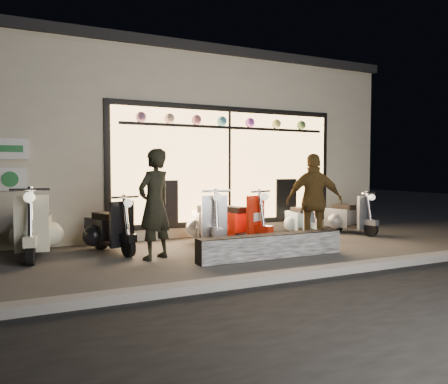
# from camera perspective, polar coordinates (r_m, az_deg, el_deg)

# --- Properties ---
(ground) EXTENTS (40.00, 40.00, 0.00)m
(ground) POSITION_cam_1_polar(r_m,az_deg,el_deg) (7.80, 1.64, -7.94)
(ground) COLOR #383533
(ground) RESTS_ON ground
(kerb) EXTENTS (40.00, 0.25, 0.12)m
(kerb) POSITION_cam_1_polar(r_m,az_deg,el_deg) (6.12, 10.33, -10.48)
(kerb) COLOR slate
(kerb) RESTS_ON ground
(shop_building) EXTENTS (10.20, 6.23, 4.20)m
(shop_building) POSITION_cam_1_polar(r_m,az_deg,el_deg) (12.33, -8.97, 5.85)
(shop_building) COLOR beige
(shop_building) RESTS_ON ground
(graffiti_barrier) EXTENTS (2.62, 0.28, 0.40)m
(graffiti_barrier) POSITION_cam_1_polar(r_m,az_deg,el_deg) (7.36, 6.17, -7.04)
(graffiti_barrier) COLOR black
(graffiti_barrier) RESTS_ON ground
(scooter_silver) EXTENTS (0.65, 1.49, 1.06)m
(scooter_silver) POSITION_cam_1_polar(r_m,az_deg,el_deg) (8.62, -2.14, -4.03)
(scooter_silver) COLOR black
(scooter_silver) RESTS_ON ground
(scooter_red) EXTENTS (0.80, 1.43, 1.03)m
(scooter_red) POSITION_cam_1_polar(r_m,az_deg,el_deg) (8.81, 1.41, -3.95)
(scooter_red) COLOR black
(scooter_red) RESTS_ON ground
(scooter_black) EXTENTS (0.73, 1.38, 0.99)m
(scooter_black) POSITION_cam_1_polar(r_m,az_deg,el_deg) (8.15, -15.02, -4.75)
(scooter_black) COLOR black
(scooter_black) RESTS_ON ground
(scooter_cream) EXTENTS (0.64, 1.60, 1.14)m
(scooter_cream) POSITION_cam_1_polar(r_m,az_deg,el_deg) (8.15, -23.38, -4.47)
(scooter_cream) COLOR black
(scooter_cream) RESTS_ON ground
(scooter_blue) EXTENTS (0.46, 1.23, 0.87)m
(scooter_blue) POSITION_cam_1_polar(r_m,az_deg,el_deg) (9.91, 10.03, -3.60)
(scooter_blue) COLOR black
(scooter_blue) RESTS_ON ground
(scooter_grey) EXTENTS (0.62, 1.31, 0.93)m
(scooter_grey) POSITION_cam_1_polar(r_m,az_deg,el_deg) (10.53, 15.55, -3.14)
(scooter_grey) COLOR black
(scooter_grey) RESTS_ON ground
(man) EXTENTS (0.79, 0.70, 1.82)m
(man) POSITION_cam_1_polar(r_m,az_deg,el_deg) (7.24, -9.06, -1.57)
(man) COLOR black
(man) RESTS_ON ground
(woman) EXTENTS (1.12, 0.84, 1.77)m
(woman) POSITION_cam_1_polar(r_m,az_deg,el_deg) (8.25, 11.70, -1.20)
(woman) COLOR #543C1A
(woman) RESTS_ON ground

